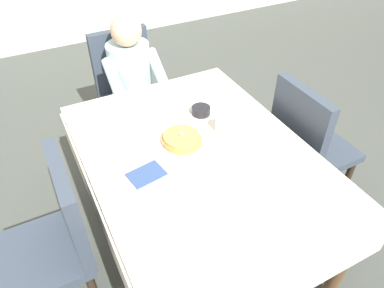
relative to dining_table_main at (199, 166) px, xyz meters
The scene contains 15 objects.
ground_plane 0.65m from the dining_table_main, ahead, with size 14.00×14.00×0.00m, color #474C47.
dining_table_main is the anchor object (origin of this frame).
chair_diner 1.18m from the dining_table_main, 90.02° to the left, with size 0.44×0.45×0.93m.
diner_person 1.01m from the dining_table_main, 90.02° to the left, with size 0.40×0.43×1.12m.
chair_left_side 0.78m from the dining_table_main, behind, with size 0.45×0.44×0.93m.
chair_right_side 0.78m from the dining_table_main, ahead, with size 0.45×0.44×0.93m.
plate_breakfast 0.15m from the dining_table_main, 114.11° to the left, with size 0.28×0.28×0.02m, color white.
breakfast_stack 0.17m from the dining_table_main, 115.12° to the left, with size 0.21×0.21×0.06m.
cup_coffee 0.27m from the dining_table_main, 28.30° to the left, with size 0.11×0.08×0.08m.
bowl_butter 0.37m from the dining_table_main, 59.88° to the left, with size 0.11×0.11×0.04m, color black.
syrup_pitcher 0.40m from the dining_table_main, 135.06° to the left, with size 0.08×0.08×0.07m.
fork_left_of_plate 0.27m from the dining_table_main, 160.47° to the left, with size 0.18×0.01×0.01m, color silver.
knife_right_of_plate 0.19m from the dining_table_main, 30.32° to the left, with size 0.20×0.01×0.01m, color silver.
spoon_near_edge 0.27m from the dining_table_main, 94.21° to the right, with size 0.15×0.01×0.01m, color silver.
napkin_folded 0.31m from the dining_table_main, behind, with size 0.17×0.12×0.01m, color #334C7F.
Camera 1 is at (-0.66, -1.20, 1.96)m, focal length 33.41 mm.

